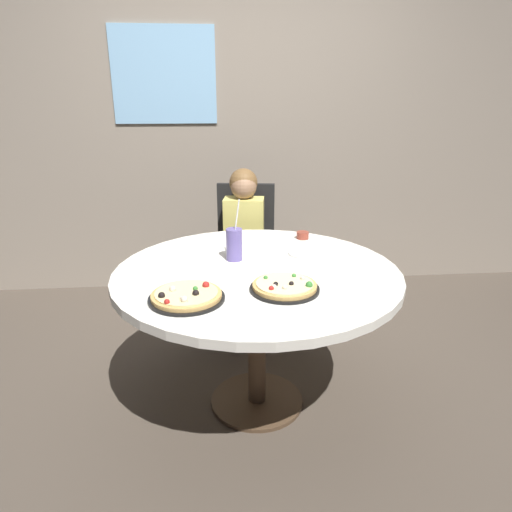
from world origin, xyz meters
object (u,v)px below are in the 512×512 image
Objects in this scene: diner_child at (243,261)px; pizza_cheese at (285,287)px; dining_table at (257,286)px; sauce_bowl at (303,235)px; chair_wooden at (245,245)px; pizza_veggie at (186,296)px; plate_small at (306,253)px; soda_cup at (234,244)px.

diner_child reaches higher than pizza_cheese.
dining_table is 0.57m from sauce_bowl.
dining_table is 1.25× the size of diner_child.
chair_wooden is at bearing 117.16° from sauce_bowl.
pizza_cheese is at bearing -69.55° from dining_table.
chair_wooden is 1.40m from pizza_veggie.
sauce_bowl is 0.39× the size of plate_small.
chair_wooden is 0.68m from sauce_bowl.
diner_child is 0.79m from soda_cup.
dining_table is at bearing -123.47° from sauce_bowl.
plate_small is at bearing 7.08° from soda_cup.
pizza_veggie is 0.41m from pizza_cheese.
dining_table is at bearing 110.45° from pizza_cheese.
soda_cup is (-0.11, -0.89, 0.30)m from chair_wooden.
pizza_cheese is 4.23× the size of sauce_bowl.
soda_cup is at bearing 64.82° from pizza_veggie.
plate_small is at bearing -96.86° from sauce_bowl.
soda_cup is at bearing -97.13° from diner_child.
plate_small is at bearing 34.96° from dining_table.
chair_wooden is at bearing 107.15° from plate_small.
sauce_bowl reaches higher than dining_table.
chair_wooden reaches higher than plate_small.
plate_small is (-0.03, -0.27, -0.02)m from sauce_bowl.
sauce_bowl is (0.32, -0.39, 0.29)m from diner_child.
pizza_cheese is at bearing -63.98° from soda_cup.
soda_cup is (-0.19, 0.40, 0.06)m from pizza_cheese.
sauce_bowl is at bearing 51.30° from pizza_veggie.
soda_cup is at bearing 124.55° from dining_table.
pizza_cheese is 0.96× the size of soda_cup.
plate_small is (0.59, 0.50, -0.01)m from pizza_veggie.
pizza_cheese is 0.45m from soda_cup.
chair_wooden is 0.91m from plate_small.
diner_child is at bearing 82.87° from soda_cup.
sauce_bowl is (0.62, 0.77, 0.00)m from pizza_veggie.
diner_child reaches higher than dining_table.
dining_table is at bearing -89.25° from diner_child.
pizza_cheese is at bearing 8.24° from pizza_veggie.
soda_cup is at bearing -172.92° from plate_small.
chair_wooden is 0.95m from soda_cup.
plate_small is (0.37, 0.05, -0.08)m from soda_cup.
plate_small is (0.27, 0.19, 0.09)m from dining_table.
pizza_veggie is at bearing -128.70° from sauce_bowl.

